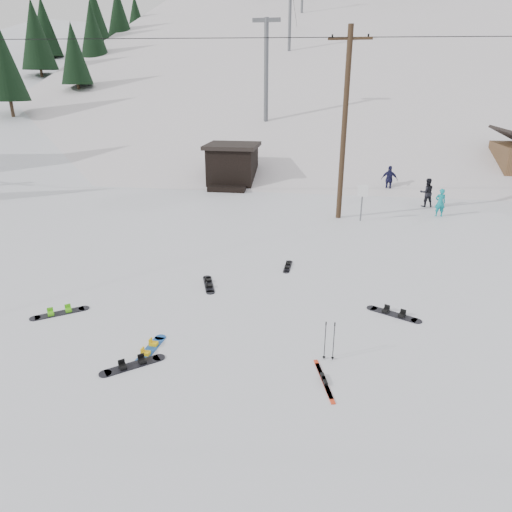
# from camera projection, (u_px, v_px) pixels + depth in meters

# --- Properties ---
(ground) EXTENTS (200.00, 200.00, 0.00)m
(ground) POSITION_uv_depth(u_px,v_px,m) (260.00, 374.00, 10.96)
(ground) COLOR white
(ground) RESTS_ON ground
(ski_slope) EXTENTS (60.00, 85.24, 65.97)m
(ski_slope) POSITION_uv_depth(u_px,v_px,m) (316.00, 219.00, 65.99)
(ski_slope) COLOR silver
(ski_slope) RESTS_ON ground
(ridge_left) EXTENTS (47.54, 95.03, 58.38)m
(ridge_left) POSITION_uv_depth(u_px,v_px,m) (58.00, 215.00, 64.41)
(ridge_left) COLOR white
(ridge_left) RESTS_ON ground
(treeline_left) EXTENTS (20.00, 64.00, 10.00)m
(treeline_left) POSITION_uv_depth(u_px,v_px,m) (21.00, 143.00, 52.81)
(treeline_left) COLOR black
(treeline_left) RESTS_ON ground
(treeline_crest) EXTENTS (50.00, 6.00, 10.00)m
(treeline_crest) POSITION_uv_depth(u_px,v_px,m) (324.00, 117.00, 90.31)
(treeline_crest) COLOR black
(treeline_crest) RESTS_ON ski_slope
(utility_pole) EXTENTS (2.00, 0.26, 9.00)m
(utility_pole) POSITION_uv_depth(u_px,v_px,m) (344.00, 124.00, 21.91)
(utility_pole) COLOR #3A2819
(utility_pole) RESTS_ON ground
(trail_sign) EXTENTS (0.50, 0.09, 1.85)m
(trail_sign) POSITION_uv_depth(u_px,v_px,m) (362.00, 196.00, 22.58)
(trail_sign) COLOR #595B60
(trail_sign) RESTS_ON ground
(lift_hut) EXTENTS (3.40, 4.10, 2.75)m
(lift_hut) POSITION_uv_depth(u_px,v_px,m) (232.00, 165.00, 30.52)
(lift_hut) COLOR black
(lift_hut) RESTS_ON ground
(lift_tower_near) EXTENTS (2.20, 0.36, 8.00)m
(lift_tower_near) POSITION_uv_depth(u_px,v_px,m) (266.00, 65.00, 36.42)
(lift_tower_near) COLOR #595B60
(lift_tower_near) RESTS_ON ski_slope
(lift_tower_mid) EXTENTS (2.20, 0.36, 8.00)m
(lift_tower_mid) POSITION_uv_depth(u_px,v_px,m) (290.00, 10.00, 52.55)
(lift_tower_mid) COLOR #595B60
(lift_tower_mid) RESTS_ON ski_slope
(hero_snowboard) EXTENTS (0.40, 1.57, 0.11)m
(hero_snowboard) POSITION_uv_depth(u_px,v_px,m) (150.00, 350.00, 11.89)
(hero_snowboard) COLOR #1A53AA
(hero_snowboard) RESTS_ON ground
(hero_skis) EXTENTS (0.55, 1.66, 0.09)m
(hero_skis) POSITION_uv_depth(u_px,v_px,m) (324.00, 380.00, 10.68)
(hero_skis) COLOR red
(hero_skis) RESTS_ON ground
(ski_poles) EXTENTS (0.29, 0.08, 1.06)m
(ski_poles) POSITION_uv_depth(u_px,v_px,m) (329.00, 340.00, 11.34)
(ski_poles) COLOR black
(ski_poles) RESTS_ON ground
(board_scatter_a) EXTENTS (1.34, 1.16, 0.12)m
(board_scatter_a) POSITION_uv_depth(u_px,v_px,m) (133.00, 365.00, 11.24)
(board_scatter_a) COLOR black
(board_scatter_a) RESTS_ON ground
(board_scatter_b) EXTENTS (0.73, 1.50, 0.11)m
(board_scatter_b) POSITION_uv_depth(u_px,v_px,m) (209.00, 284.00, 15.73)
(board_scatter_b) COLOR black
(board_scatter_b) RESTS_ON ground
(board_scatter_c) EXTENTS (1.43, 1.14, 0.12)m
(board_scatter_c) POSITION_uv_depth(u_px,v_px,m) (60.00, 313.00, 13.78)
(board_scatter_c) COLOR black
(board_scatter_c) RESTS_ON ground
(board_scatter_d) EXTENTS (1.54, 0.95, 0.12)m
(board_scatter_d) POSITION_uv_depth(u_px,v_px,m) (394.00, 314.00, 13.72)
(board_scatter_d) COLOR black
(board_scatter_d) RESTS_ON ground
(board_scatter_f) EXTENTS (0.27, 1.29, 0.09)m
(board_scatter_f) POSITION_uv_depth(u_px,v_px,m) (288.00, 266.00, 17.27)
(board_scatter_f) COLOR black
(board_scatter_f) RESTS_ON ground
(skier_teal) EXTENTS (0.56, 0.39, 1.46)m
(skier_teal) POSITION_uv_depth(u_px,v_px,m) (440.00, 203.00, 23.56)
(skier_teal) COLOR #0E858D
(skier_teal) RESTS_ON ground
(skier_dark) EXTENTS (0.88, 0.75, 1.60)m
(skier_dark) POSITION_uv_depth(u_px,v_px,m) (427.00, 193.00, 25.40)
(skier_dark) COLOR black
(skier_dark) RESTS_ON ground
(skier_navy) EXTENTS (1.07, 0.63, 1.70)m
(skier_navy) POSITION_uv_depth(u_px,v_px,m) (389.00, 180.00, 28.52)
(skier_navy) COLOR #17173A
(skier_navy) RESTS_ON ground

